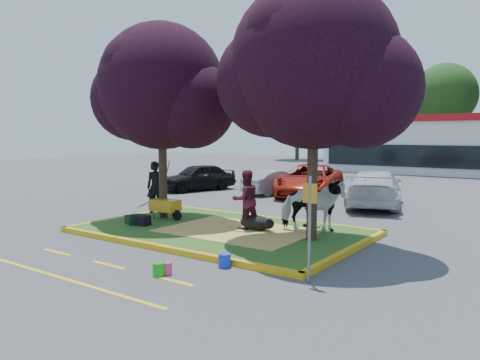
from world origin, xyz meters
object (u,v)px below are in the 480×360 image
Objects in this scene: cow at (312,205)px; calf at (255,223)px; wheelbarrow at (165,206)px; car_black at (197,177)px; sign_post at (310,219)px; car_silver at (275,182)px; bucket_green at (159,269)px; handler at (156,187)px; bucket_blue at (225,260)px; bucket_pink at (166,268)px.

calf is at bearing 92.54° from cow.
car_black is at bearing 119.96° from wheelbarrow.
wheelbarrow is 7.44m from sign_post.
wheelbarrow is 9.24m from car_black.
bucket_green is at bearing 123.03° from car_silver.
cow is 6.15m from handler.
handler reaches higher than calf.
bucket_blue reaches higher than bucket_green.
wheelbarrow is 6.17× the size of bucket_green.
bucket_pink is at bearing 72.75° from bucket_green.
car_black is at bearing 127.45° from bucket_green.
sign_post is at bearing -55.51° from calf.
handler reaches higher than bucket_pink.
bucket_green is (-2.78, -1.42, -1.17)m from sign_post.
cow is at bearing -54.28° from handler.
car_silver is at bearing 111.63° from bucket_pink.
car_black reaches higher than bucket_green.
cow is at bearing 13.61° from calf.
cow is 0.51× the size of car_silver.
bucket_blue is 14.58m from car_black.
sign_post reaches higher than cow.
bucket_green is (-0.93, -5.26, -0.79)m from cow.
car_silver reaches higher than wheelbarrow.
cow is at bearing 139.25° from car_silver.
calf is 4.66m from sign_post.
cow is 0.44× the size of car_black.
bucket_green is at bearing 146.31° from cow.
bucket_blue is at bearing 128.10° from car_silver.
bucket_blue is 0.08× the size of car_silver.
calf is 11.41m from car_black.
bucket_green is at bearing -50.95° from wheelbarrow.
bucket_pink is 0.06× the size of car_black.
car_black is at bearing 138.84° from sign_post.
bucket_pink is at bearing 146.56° from cow.
handler is 6.07× the size of bucket_blue.
cow reaches higher than car_black.
sign_post reaches higher than calf.
cow is 6.60× the size of bucket_green.
sign_post is 0.60× the size of car_silver.
car_silver is at bearing 92.93° from wheelbarrow.
cow is 5.06m from wheelbarrow.
bucket_pink is (-0.88, -5.09, -0.80)m from cow.
wheelbarrow is (-4.96, -0.94, -0.33)m from cow.
cow is 0.86× the size of sign_post.
car_silver is (-5.83, 11.82, 0.44)m from bucket_blue.
bucket_pink is (4.08, -4.15, -0.47)m from wheelbarrow.
handler is 6.62× the size of bucket_green.
cow is 1.75m from calf.
handler is 7.33m from bucket_green.
sign_post is (3.34, -3.11, 0.93)m from calf.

